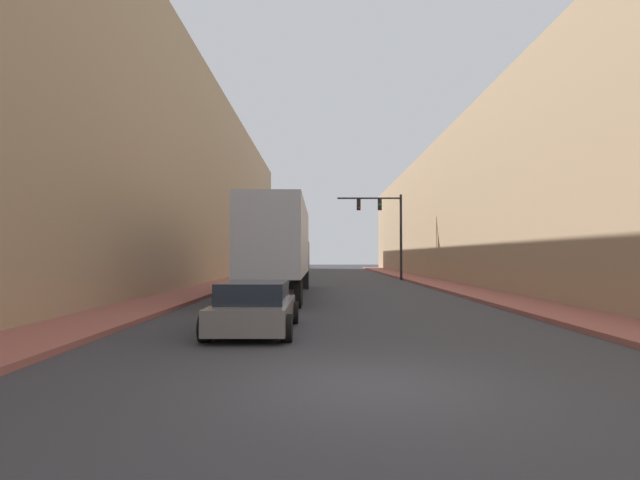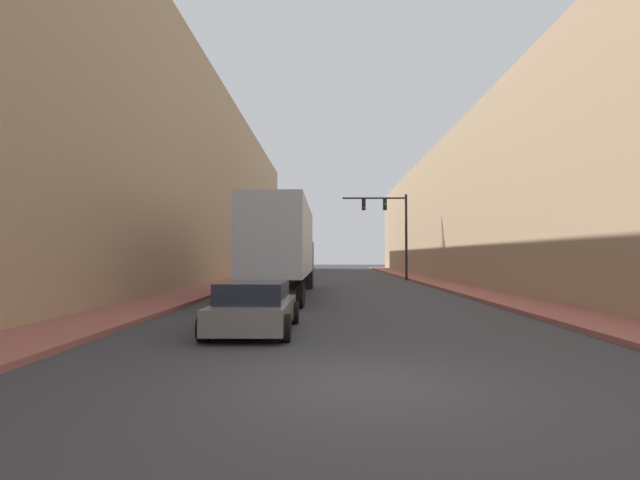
% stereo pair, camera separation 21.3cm
% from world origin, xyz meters
% --- Properties ---
extents(ground_plane, '(200.00, 200.00, 0.00)m').
position_xyz_m(ground_plane, '(0.00, 0.00, 0.00)').
color(ground_plane, '#38383D').
extents(sidewalk_right, '(2.49, 80.00, 0.15)m').
position_xyz_m(sidewalk_right, '(7.14, 30.00, 0.07)').
color(sidewalk_right, '#9E564C').
rests_on(sidewalk_right, ground).
extents(sidewalk_left, '(2.49, 80.00, 0.15)m').
position_xyz_m(sidewalk_left, '(-7.14, 30.00, 0.07)').
color(sidewalk_left, '#9E564C').
rests_on(sidewalk_left, ground).
extents(building_right, '(6.00, 80.00, 11.09)m').
position_xyz_m(building_right, '(11.38, 30.00, 5.54)').
color(building_right, tan).
rests_on(building_right, ground).
extents(building_left, '(6.00, 80.00, 14.92)m').
position_xyz_m(building_left, '(-11.38, 30.00, 7.46)').
color(building_left, tan).
rests_on(building_left, ground).
extents(semi_truck, '(2.49, 14.07, 4.28)m').
position_xyz_m(semi_truck, '(-2.63, 16.66, 2.40)').
color(semi_truck, '#B2B7C1').
rests_on(semi_truck, ground).
extents(sedan_car, '(2.09, 4.35, 1.29)m').
position_xyz_m(sedan_car, '(-2.39, 5.28, 0.62)').
color(sedan_car, slate).
rests_on(sedan_car, ground).
extents(traffic_signal_gantry, '(5.16, 0.35, 6.84)m').
position_xyz_m(traffic_signal_gantry, '(4.63, 32.14, 4.64)').
color(traffic_signal_gantry, black).
rests_on(traffic_signal_gantry, ground).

